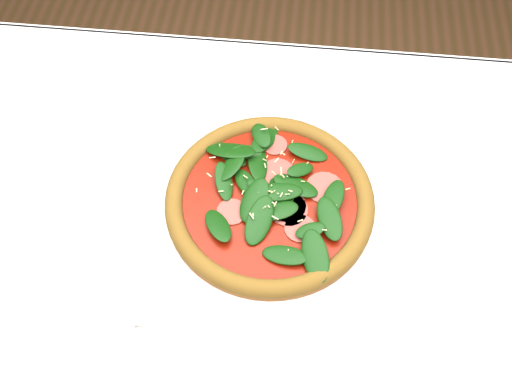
# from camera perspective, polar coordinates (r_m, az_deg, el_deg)

# --- Properties ---
(ground) EXTENTS (6.00, 6.00, 0.00)m
(ground) POSITION_cam_1_polar(r_m,az_deg,el_deg) (1.51, 0.15, -18.47)
(ground) COLOR brown
(ground) RESTS_ON ground
(dining_table) EXTENTS (1.21, 0.81, 0.75)m
(dining_table) POSITION_cam_1_polar(r_m,az_deg,el_deg) (0.89, 0.24, -8.20)
(dining_table) COLOR silver
(dining_table) RESTS_ON ground
(plate) EXTENTS (0.34, 0.34, 0.01)m
(plate) POSITION_cam_1_polar(r_m,az_deg,el_deg) (0.82, 1.35, -1.38)
(plate) COLOR white
(plate) RESTS_ON dining_table
(pizza) EXTENTS (0.38, 0.38, 0.04)m
(pizza) POSITION_cam_1_polar(r_m,az_deg,el_deg) (0.80, 1.37, -0.65)
(pizza) COLOR #9E5E26
(pizza) RESTS_ON plate
(napkin) EXTENTS (0.15, 0.09, 0.01)m
(napkin) POSITION_cam_1_polar(r_m,az_deg,el_deg) (0.78, -11.84, -10.43)
(napkin) COLOR silver
(napkin) RESTS_ON dining_table
(fork) EXTENTS (0.02, 0.15, 0.00)m
(fork) POSITION_cam_1_polar(r_m,az_deg,el_deg) (0.78, -11.57, -8.44)
(fork) COLOR silver
(fork) RESTS_ON napkin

